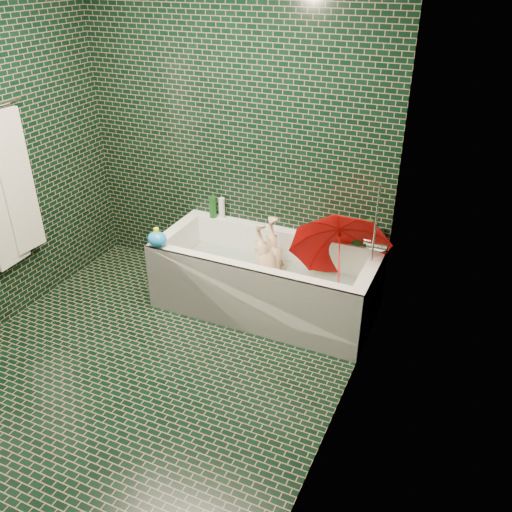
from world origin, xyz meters
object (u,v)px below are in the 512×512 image
at_px(child, 271,273).
at_px(bath_toy, 157,239).
at_px(bathtub, 265,286).
at_px(umbrella, 339,260).
at_px(rubber_duck, 350,237).

height_order(child, bath_toy, bath_toy).
xyz_separation_m(bathtub, umbrella, (0.57, 0.03, 0.35)).
relative_size(bathtub, bath_toy, 9.43).
relative_size(bathtub, rubber_duck, 15.46).
bearing_deg(umbrella, child, 177.56).
distance_m(bathtub, bath_toy, 0.91).
height_order(child, umbrella, umbrella).
bearing_deg(bath_toy, umbrella, 30.95).
bearing_deg(bathtub, bath_toy, -157.29).
xyz_separation_m(bathtub, rubber_duck, (0.56, 0.35, 0.38)).
height_order(rubber_duck, bath_toy, bath_toy).
bearing_deg(bathtub, child, 52.13).
relative_size(umbrella, rubber_duck, 6.46).
distance_m(child, bath_toy, 0.92).
bearing_deg(umbrella, bathtub, -178.32).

